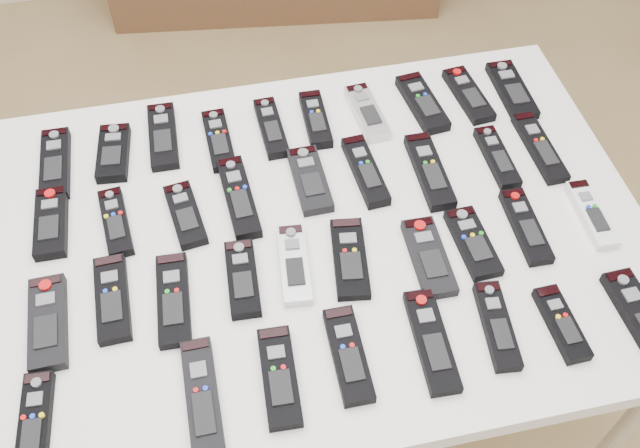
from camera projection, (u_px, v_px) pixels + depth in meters
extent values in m
plane|color=olive|center=(289.00, 376.00, 2.02)|extent=(4.00, 4.00, 0.00)
cube|color=white|center=(320.00, 237.00, 1.37)|extent=(1.25, 0.88, 0.04)
cylinder|color=beige|center=(615.00, 441.00, 1.53)|extent=(0.04, 0.04, 0.74)
cylinder|color=beige|center=(76.00, 249.00, 1.84)|extent=(0.04, 0.04, 0.74)
cylinder|color=beige|center=(490.00, 181.00, 1.98)|extent=(0.04, 0.04, 0.74)
cube|color=black|center=(55.00, 164.00, 1.45)|extent=(0.06, 0.18, 0.02)
cube|color=black|center=(113.00, 153.00, 1.47)|extent=(0.08, 0.15, 0.02)
cube|color=black|center=(163.00, 136.00, 1.50)|extent=(0.06, 0.18, 0.02)
cube|color=black|center=(219.00, 140.00, 1.49)|extent=(0.05, 0.17, 0.02)
cube|color=black|center=(271.00, 128.00, 1.51)|extent=(0.05, 0.17, 0.02)
cube|color=black|center=(316.00, 119.00, 1.53)|extent=(0.05, 0.16, 0.02)
cube|color=#B7B7BC|center=(367.00, 113.00, 1.54)|extent=(0.07, 0.17, 0.02)
cube|color=black|center=(422.00, 103.00, 1.56)|extent=(0.08, 0.18, 0.02)
cube|color=black|center=(468.00, 95.00, 1.58)|extent=(0.07, 0.18, 0.02)
cube|color=black|center=(512.00, 90.00, 1.59)|extent=(0.06, 0.18, 0.02)
cube|color=black|center=(51.00, 223.00, 1.35)|extent=(0.06, 0.16, 0.02)
cube|color=black|center=(116.00, 222.00, 1.36)|extent=(0.06, 0.16, 0.02)
cube|color=black|center=(185.00, 215.00, 1.37)|extent=(0.07, 0.16, 0.02)
cube|color=black|center=(239.00, 198.00, 1.39)|extent=(0.06, 0.20, 0.02)
cube|color=black|center=(310.00, 180.00, 1.42)|extent=(0.06, 0.17, 0.02)
cube|color=black|center=(365.00, 171.00, 1.44)|extent=(0.06, 0.18, 0.02)
cube|color=black|center=(429.00, 171.00, 1.44)|extent=(0.05, 0.20, 0.02)
cube|color=black|center=(497.00, 157.00, 1.46)|extent=(0.04, 0.16, 0.02)
cube|color=black|center=(540.00, 147.00, 1.48)|extent=(0.05, 0.19, 0.02)
cube|color=black|center=(48.00, 323.00, 1.22)|extent=(0.07, 0.18, 0.02)
cube|color=black|center=(112.00, 298.00, 1.25)|extent=(0.06, 0.18, 0.02)
cube|color=black|center=(173.00, 299.00, 1.25)|extent=(0.06, 0.19, 0.02)
cube|color=black|center=(243.00, 279.00, 1.28)|extent=(0.06, 0.16, 0.02)
cube|color=#B7B7BC|center=(294.00, 264.00, 1.30)|extent=(0.07, 0.17, 0.02)
cube|color=black|center=(350.00, 258.00, 1.31)|extent=(0.08, 0.18, 0.02)
cube|color=black|center=(429.00, 257.00, 1.31)|extent=(0.06, 0.17, 0.02)
cube|color=black|center=(473.00, 243.00, 1.33)|extent=(0.06, 0.16, 0.02)
cube|color=black|center=(526.00, 226.00, 1.35)|extent=(0.05, 0.17, 0.02)
cube|color=silver|center=(591.00, 214.00, 1.37)|extent=(0.05, 0.16, 0.02)
cube|color=black|center=(35.00, 425.00, 1.11)|extent=(0.06, 0.18, 0.02)
cube|color=black|center=(202.00, 399.00, 1.14)|extent=(0.05, 0.21, 0.02)
cube|color=black|center=(279.00, 377.00, 1.16)|extent=(0.06, 0.18, 0.02)
cube|color=black|center=(348.00, 355.00, 1.18)|extent=(0.05, 0.18, 0.02)
cube|color=black|center=(432.00, 341.00, 1.20)|extent=(0.06, 0.20, 0.02)
cube|color=black|center=(497.00, 326.00, 1.22)|extent=(0.06, 0.17, 0.02)
cube|color=black|center=(561.00, 324.00, 1.22)|extent=(0.05, 0.15, 0.02)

